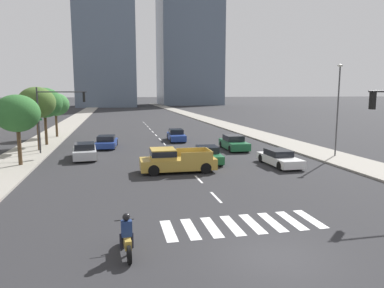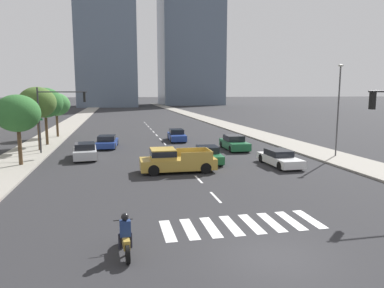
{
  "view_description": "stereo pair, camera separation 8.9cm",
  "coord_description": "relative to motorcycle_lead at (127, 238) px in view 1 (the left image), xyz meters",
  "views": [
    {
      "loc": [
        -5.11,
        -10.38,
        5.53
      ],
      "look_at": [
        0.0,
        13.06,
        2.0
      ],
      "focal_mm": 33.0,
      "sensor_mm": 36.0,
      "label": 1
    },
    {
      "loc": [
        -5.02,
        -10.4,
        5.53
      ],
      "look_at": [
        0.0,
        13.06,
        2.0
      ],
      "focal_mm": 33.0,
      "sensor_mm": 36.0,
      "label": 2
    }
  ],
  "objects": [
    {
      "name": "sidewalk_west",
      "position": [
        -8.09,
        28.68,
        -0.51
      ],
      "size": [
        4.0,
        260.0,
        0.15
      ],
      "primitive_type": "cube",
      "color": "gray",
      "rests_on": "ground"
    },
    {
      "name": "lane_divider_center",
      "position": [
        4.86,
        29.74,
        -0.58
      ],
      "size": [
        0.14,
        50.0,
        0.01
      ],
      "color": "silver",
      "rests_on": "ground"
    },
    {
      "name": "street_tree_second",
      "position": [
        -7.29,
        23.3,
        3.99
      ],
      "size": [
        3.37,
        3.37,
        5.87
      ],
      "color": "#4C3823",
      "rests_on": "sidewalk_west"
    },
    {
      "name": "ground_plane",
      "position": [
        4.86,
        -1.32,
        -0.58
      ],
      "size": [
        800.0,
        800.0,
        0.0
      ],
      "primitive_type": "plane",
      "color": "#28282B"
    },
    {
      "name": "street_lamp_east",
      "position": [
        18.1,
        14.8,
        4.0
      ],
      "size": [
        0.5,
        0.24,
        7.67
      ],
      "color": "#3F3F42",
      "rests_on": "sidewalk_east"
    },
    {
      "name": "sedan_silver_0",
      "position": [
        -2.85,
        18.74,
        0.04
      ],
      "size": [
        2.15,
        4.52,
        1.34
      ],
      "rotation": [
        0.0,
        0.0,
        1.65
      ],
      "color": "#B7BABF",
      "rests_on": "ground"
    },
    {
      "name": "sedan_green_2",
      "position": [
        10.96,
        20.59,
        0.05
      ],
      "size": [
        1.98,
        4.52,
        1.38
      ],
      "rotation": [
        0.0,
        0.0,
        -1.59
      ],
      "color": "#1E6038",
      "rests_on": "ground"
    },
    {
      "name": "sedan_green_4",
      "position": [
        6.87,
        15.13,
        -0.01
      ],
      "size": [
        2.14,
        4.34,
        1.25
      ],
      "rotation": [
        0.0,
        0.0,
        -1.65
      ],
      "color": "#1E6038",
      "rests_on": "ground"
    },
    {
      "name": "sedan_blue_5",
      "position": [
        6.54,
        27.99,
        0.02
      ],
      "size": [
        1.92,
        4.67,
        1.31
      ],
      "rotation": [
        0.0,
        0.0,
        -1.61
      ],
      "color": "navy",
      "rests_on": "ground"
    },
    {
      "name": "street_tree_third",
      "position": [
        -7.29,
        26.86,
        3.87
      ],
      "size": [
        3.58,
        3.58,
        5.84
      ],
      "color": "#4C3823",
      "rests_on": "sidewalk_west"
    },
    {
      "name": "traffic_signal_far",
      "position": [
        -5.33,
        21.56,
        3.54
      ],
      "size": [
        4.49,
        0.28,
        5.81
      ],
      "color": "#333335",
      "rests_on": "sidewalk_west"
    },
    {
      "name": "street_tree_fourth",
      "position": [
        -7.29,
        33.7,
        3.46
      ],
      "size": [
        3.27,
        3.27,
        5.3
      ],
      "color": "#4C3823",
      "rests_on": "sidewalk_west"
    },
    {
      "name": "street_tree_nearest",
      "position": [
        -7.29,
        16.34,
        3.39
      ],
      "size": [
        3.24,
        3.24,
        5.22
      ],
      "color": "#4C3823",
      "rests_on": "sidewalk_west"
    },
    {
      "name": "office_tower_center_skyline",
      "position": [
        32.59,
        145.87,
        41.35
      ],
      "size": [
        26.08,
        25.86,
        84.93
      ],
      "color": "slate",
      "rests_on": "ground"
    },
    {
      "name": "motorcycle_lead",
      "position": [
        0.0,
        0.0,
        0.0
      ],
      "size": [
        0.7,
        2.08,
        1.49
      ],
      "rotation": [
        0.0,
        0.0,
        1.64
      ],
      "color": "black",
      "rests_on": "ground"
    },
    {
      "name": "pickup_truck",
      "position": [
        3.67,
        12.15,
        0.23
      ],
      "size": [
        5.26,
        2.17,
        1.67
      ],
      "rotation": [
        0.0,
        0.0,
        3.13
      ],
      "color": "#B28E38",
      "rests_on": "ground"
    },
    {
      "name": "sedan_blue_1",
      "position": [
        -1.18,
        24.45,
        -0.02
      ],
      "size": [
        2.24,
        4.48,
        1.24
      ],
      "rotation": [
        0.0,
        0.0,
        1.48
      ],
      "color": "navy",
      "rests_on": "ground"
    },
    {
      "name": "sidewalk_east",
      "position": [
        17.8,
        28.68,
        -0.51
      ],
      "size": [
        4.0,
        260.0,
        0.15
      ],
      "primitive_type": "cube",
      "color": "gray",
      "rests_on": "ground"
    },
    {
      "name": "crosswalk_near",
      "position": [
        4.86,
        1.74,
        -0.58
      ],
      "size": [
        6.75,
        2.3,
        0.01
      ],
      "color": "silver",
      "rests_on": "ground"
    },
    {
      "name": "sedan_white_3",
      "position": [
        11.86,
        12.65,
        -0.03
      ],
      "size": [
        1.89,
        4.61,
        1.19
      ],
      "rotation": [
        0.0,
        0.0,
        -1.54
      ],
      "color": "silver",
      "rests_on": "ground"
    }
  ]
}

